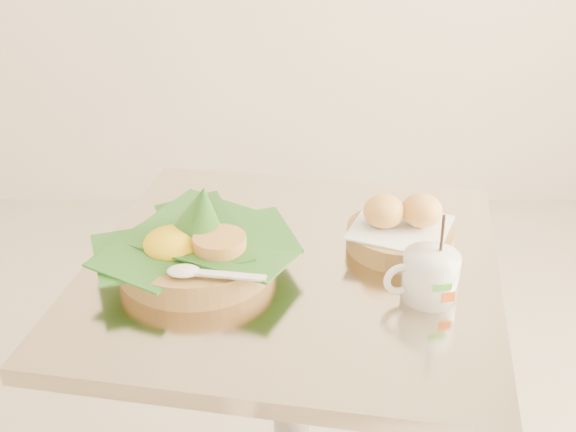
{
  "coord_description": "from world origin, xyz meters",
  "views": [
    {
      "loc": [
        0.09,
        -1.02,
        1.4
      ],
      "look_at": [
        0.09,
        0.08,
        0.82
      ],
      "focal_mm": 45.0,
      "sensor_mm": 36.0,
      "label": 1
    }
  ],
  "objects_px": {
    "rice_basket": "(196,245)",
    "coffee_mug": "(429,275)",
    "cafe_table": "(292,364)",
    "bread_basket": "(401,229)"
  },
  "relations": [
    {
      "from": "cafe_table",
      "to": "coffee_mug",
      "type": "bearing_deg",
      "value": -26.04
    },
    {
      "from": "rice_basket",
      "to": "coffee_mug",
      "type": "height_order",
      "value": "rice_basket"
    },
    {
      "from": "cafe_table",
      "to": "rice_basket",
      "type": "distance_m",
      "value": 0.31
    },
    {
      "from": "bread_basket",
      "to": "coffee_mug",
      "type": "height_order",
      "value": "coffee_mug"
    },
    {
      "from": "rice_basket",
      "to": "bread_basket",
      "type": "height_order",
      "value": "rice_basket"
    },
    {
      "from": "cafe_table",
      "to": "bread_basket",
      "type": "bearing_deg",
      "value": 16.18
    },
    {
      "from": "bread_basket",
      "to": "cafe_table",
      "type": "bearing_deg",
      "value": -163.82
    },
    {
      "from": "coffee_mug",
      "to": "rice_basket",
      "type": "bearing_deg",
      "value": 166.93
    },
    {
      "from": "rice_basket",
      "to": "bread_basket",
      "type": "xyz_separation_m",
      "value": [
        0.36,
        0.07,
        -0.01
      ]
    },
    {
      "from": "cafe_table",
      "to": "rice_basket",
      "type": "relative_size",
      "value": 2.44
    }
  ]
}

